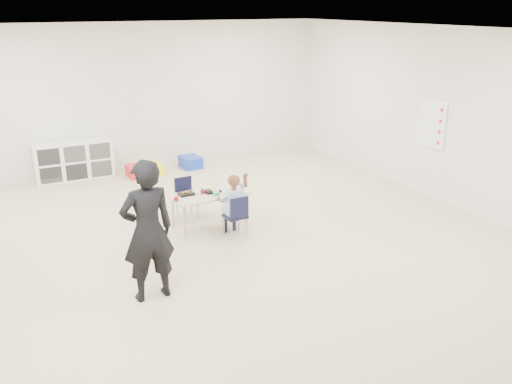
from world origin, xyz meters
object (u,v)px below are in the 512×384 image
chair_near (235,215)px  adult (148,231)px  table (210,209)px  child (235,204)px  cubby_shelf (74,160)px

chair_near → adult: 1.97m
table → child: bearing=-73.2°
cubby_shelf → adult: (0.00, -4.88, 0.45)m
table → chair_near: (0.18, -0.49, 0.05)m
chair_near → child: size_ratio=0.63×
adult → cubby_shelf: bearing=-92.2°
table → cubby_shelf: (-1.37, 3.28, 0.09)m
adult → chair_near: bearing=-146.6°
chair_near → child: (0.00, 0.00, 0.18)m
table → adult: (-1.37, -1.60, 0.54)m
cubby_shelf → child: bearing=-67.6°
chair_near → child: bearing=0.0°
table → adult: 2.18m
table → child: 0.56m
cubby_shelf → chair_near: bearing=-67.6°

